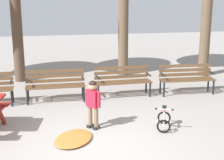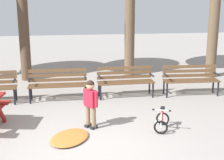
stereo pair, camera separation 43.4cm
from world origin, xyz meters
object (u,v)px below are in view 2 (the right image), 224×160
(park_bench_left, at_px, (58,82))
(child_standing, at_px, (91,100))
(park_bench_far_right, at_px, (190,77))
(park_bench_right, at_px, (125,79))
(kids_bicycle, at_px, (162,121))

(park_bench_left, relative_size, child_standing, 1.48)
(park_bench_left, xyz_separation_m, park_bench_far_right, (3.80, -0.01, 0.00))
(park_bench_left, xyz_separation_m, child_standing, (0.74, -2.14, 0.13))
(park_bench_left, distance_m, park_bench_far_right, 3.80)
(park_bench_right, height_order, kids_bicycle, park_bench_right)
(park_bench_left, bearing_deg, kids_bicycle, -47.24)
(park_bench_right, bearing_deg, park_bench_left, -177.94)
(park_bench_far_right, relative_size, kids_bicycle, 2.57)
(park_bench_far_right, bearing_deg, park_bench_left, 179.83)
(park_bench_left, height_order, child_standing, child_standing)
(park_bench_left, relative_size, park_bench_right, 0.99)
(park_bench_right, bearing_deg, kids_bicycle, -81.79)
(park_bench_right, relative_size, kids_bicycle, 2.56)
(park_bench_right, bearing_deg, park_bench_far_right, -2.39)
(park_bench_far_right, bearing_deg, child_standing, -145.24)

